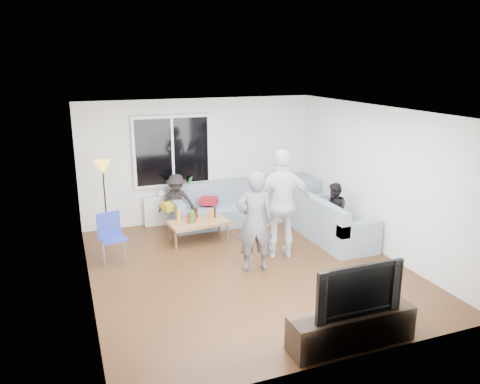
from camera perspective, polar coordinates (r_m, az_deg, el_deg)
name	(u,v)px	position (r m, az deg, el deg)	size (l,w,h in m)	color
floor	(247,269)	(8.00, 0.87, -9.26)	(5.00, 5.50, 0.04)	#56351C
ceiling	(248,110)	(7.29, 0.95, 9.91)	(5.00, 5.50, 0.04)	white
wall_back	(200,160)	(10.09, -4.92, 3.87)	(5.00, 0.04, 2.60)	silver
wall_front	(343,258)	(5.21, 12.33, -7.86)	(5.00, 0.04, 2.60)	silver
wall_left	(82,210)	(7.05, -18.52, -2.09)	(0.04, 5.50, 2.60)	silver
wall_right	(379,179)	(8.76, 16.42, 1.47)	(0.04, 5.50, 2.60)	silver
window_frame	(172,151)	(9.82, -8.20, 4.93)	(1.62, 0.06, 1.47)	white
window_glass	(173,151)	(9.79, -8.15, 4.89)	(1.50, 0.02, 1.35)	black
window_mullion	(173,151)	(9.78, -8.14, 4.88)	(0.05, 0.03, 1.35)	white
radiator	(175,209)	(10.09, -7.88, -2.05)	(1.30, 0.12, 0.62)	silver
potted_plant	(189,185)	(9.99, -6.25, 0.84)	(0.21, 0.17, 0.39)	#2C6F2D
vase	(161,192)	(9.89, -9.51, -0.05)	(0.17, 0.17, 0.18)	white
sofa_back_section	(226,204)	(9.97, -1.69, -1.42)	(2.30, 0.85, 0.85)	gray
sofa_right_section	(332,218)	(9.25, 11.06, -3.09)	(0.85, 2.00, 0.85)	gray
sofa_corner	(308,195)	(10.74, 8.27, -0.32)	(0.85, 0.85, 0.85)	gray
cushion_yellow	(172,206)	(9.62, -8.22, -1.68)	(0.38, 0.32, 0.14)	gold
cushion_red	(209,201)	(9.89, -3.80, -1.07)	(0.36, 0.30, 0.13)	maroon
coffee_table	(198,231)	(9.07, -5.05, -4.73)	(1.10, 0.60, 0.40)	#A4794F
pitcher	(191,218)	(8.94, -5.90, -3.13)	(0.17, 0.17, 0.17)	maroon
side_chair	(113,239)	(8.29, -15.11, -5.52)	(0.40, 0.40, 0.86)	#2535A3
floor_lamp	(105,202)	(9.21, -15.99, -1.17)	(0.32, 0.32, 1.56)	gold
player_left	(254,221)	(7.62, 1.76, -3.57)	(0.61, 0.40, 1.68)	#525358
player_right	(282,204)	(8.16, 5.14, -1.48)	(1.12, 0.47, 1.91)	silver
spectator_right	(334,212)	(9.16, 11.29, -2.39)	(0.55, 0.43, 1.12)	black
spectator_back	(177,202)	(9.68, -7.67, -1.18)	(0.74, 0.43, 1.15)	black
tv_console	(351,328)	(6.09, 13.31, -15.73)	(1.60, 0.40, 0.44)	#2F2217
television	(354,287)	(5.83, 13.65, -11.12)	(1.13, 0.15, 0.65)	black
bottle_b	(192,217)	(8.87, -5.82, -3.07)	(0.08, 0.08, 0.23)	#188525
bottle_e	(214,212)	(9.16, -3.17, -2.47)	(0.07, 0.07, 0.21)	black
bottle_c	(196,213)	(9.15, -5.35, -2.54)	(0.07, 0.07, 0.21)	black
bottle_d	(212,215)	(8.95, -3.41, -2.79)	(0.07, 0.07, 0.25)	orange
bottle_a	(179,216)	(9.01, -7.43, -2.86)	(0.07, 0.07, 0.22)	orange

